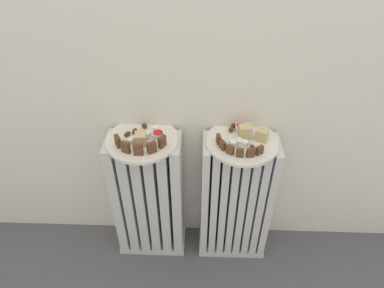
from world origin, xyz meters
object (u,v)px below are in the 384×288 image
at_px(jam_bowl_right, 241,128).
at_px(jam_bowl_left, 158,135).
at_px(plate_right, 242,142).
at_px(fork, 255,145).
at_px(radiator_left, 149,199).
at_px(plate_left, 142,140).
at_px(radiator_right, 235,201).

bearing_deg(jam_bowl_right, jam_bowl_left, -170.39).
relative_size(plate_right, fork, 2.48).
xyz_separation_m(radiator_left, jam_bowl_left, (0.06, 0.01, 0.32)).
xyz_separation_m(plate_left, jam_bowl_right, (0.35, 0.06, 0.02)).
bearing_deg(plate_left, jam_bowl_left, 7.36).
height_order(plate_left, jam_bowl_right, jam_bowl_right).
height_order(radiator_right, plate_right, plate_right).
height_order(plate_right, fork, fork).
distance_m(plate_left, jam_bowl_left, 0.06).
relative_size(radiator_left, plate_left, 2.33).
bearing_deg(jam_bowl_left, radiator_right, -1.42).
height_order(radiator_right, jam_bowl_left, jam_bowl_left).
bearing_deg(radiator_right, plate_right, 75.96).
bearing_deg(jam_bowl_right, plate_right, -86.80).
distance_m(plate_right, fork, 0.05).
height_order(plate_left, jam_bowl_left, jam_bowl_left).
bearing_deg(jam_bowl_right, radiator_right, -86.80).
distance_m(radiator_left, radiator_right, 0.35).
distance_m(plate_right, jam_bowl_left, 0.29).
bearing_deg(jam_bowl_left, fork, -5.70).
bearing_deg(jam_bowl_right, radiator_left, -170.76).
bearing_deg(plate_right, jam_bowl_right, 93.20).
distance_m(radiator_right, jam_bowl_left, 0.44).
relative_size(radiator_right, fork, 5.79).
distance_m(radiator_left, jam_bowl_right, 0.48).
relative_size(radiator_left, radiator_right, 1.00).
bearing_deg(fork, radiator_right, 147.26).
bearing_deg(plate_left, radiator_left, 0.00).
height_order(jam_bowl_right, fork, jam_bowl_right).
distance_m(radiator_right, fork, 0.32).
relative_size(jam_bowl_left, jam_bowl_right, 1.13).
bearing_deg(plate_left, fork, -3.82).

